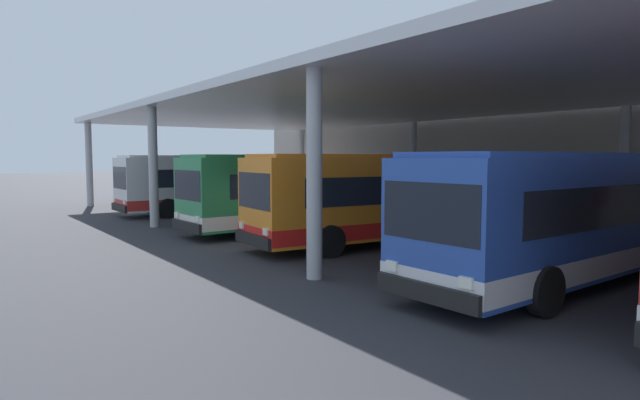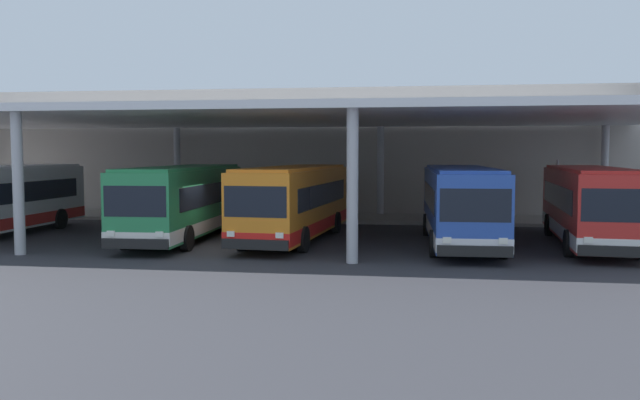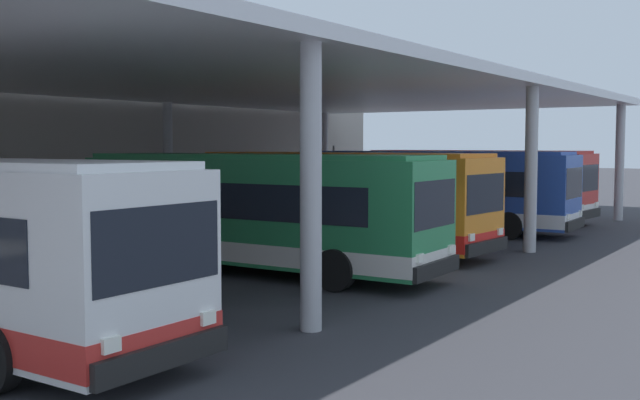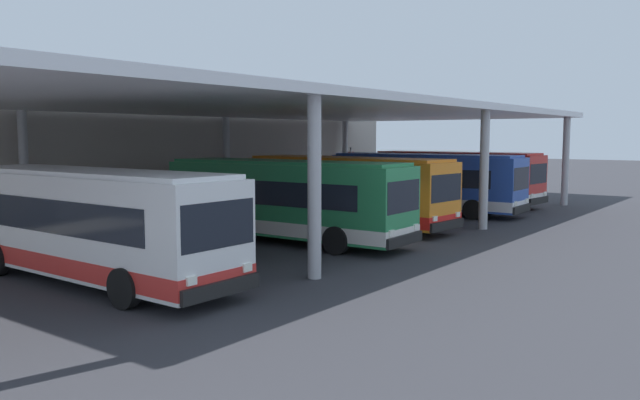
# 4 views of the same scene
# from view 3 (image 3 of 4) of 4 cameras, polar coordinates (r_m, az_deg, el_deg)

# --- Properties ---
(ground_plane) EXTENTS (200.00, 200.00, 0.00)m
(ground_plane) POSITION_cam_3_polar(r_m,az_deg,el_deg) (20.57, 3.32, -5.39)
(ground_plane) COLOR #333338
(platform_kerb) EXTENTS (42.00, 4.50, 0.18)m
(platform_kerb) POSITION_cam_3_polar(r_m,az_deg,el_deg) (28.33, -17.65, -2.77)
(platform_kerb) COLOR #A39E93
(platform_kerb) RESTS_ON ground
(station_building_facade) EXTENTS (48.00, 1.60, 7.60)m
(station_building_facade) POSITION_cam_3_polar(r_m,az_deg,el_deg) (30.75, -21.59, 4.59)
(station_building_facade) COLOR #ADA399
(station_building_facade) RESTS_ON ground
(canopy_shelter) EXTENTS (40.00, 17.00, 5.55)m
(canopy_shelter) POSITION_cam_3_polar(r_m,az_deg,el_deg) (23.64, -8.33, 8.73)
(canopy_shelter) COLOR silver
(canopy_shelter) RESTS_ON ground
(bus_second_bay) EXTENTS (2.94, 10.60, 3.17)m
(bus_second_bay) POSITION_cam_3_polar(r_m,az_deg,el_deg) (20.35, -4.89, -0.80)
(bus_second_bay) COLOR #28844C
(bus_second_bay) RESTS_ON ground
(bus_middle_bay) EXTENTS (3.33, 10.69, 3.17)m
(bus_middle_bay) POSITION_cam_3_polar(r_m,az_deg,el_deg) (24.51, 1.37, 0.05)
(bus_middle_bay) COLOR orange
(bus_middle_bay) RESTS_ON ground
(bus_far_bay) EXTENTS (2.95, 10.60, 3.17)m
(bus_far_bay) POSITION_cam_3_polar(r_m,az_deg,el_deg) (30.40, 9.01, 0.80)
(bus_far_bay) COLOR #284CA8
(bus_far_bay) RESTS_ON ground
(bus_departing) EXTENTS (3.27, 10.68, 3.17)m
(bus_departing) POSITION_cam_3_polar(r_m,az_deg,el_deg) (35.38, 11.57, 1.23)
(bus_departing) COLOR red
(bus_departing) RESTS_ON ground
(bench_waiting) EXTENTS (1.80, 0.45, 0.92)m
(bench_waiting) POSITION_cam_3_polar(r_m,az_deg,el_deg) (27.59, -19.73, -1.81)
(bench_waiting) COLOR brown
(bench_waiting) RESTS_ON platform_kerb
(trash_bin) EXTENTS (0.52, 0.52, 0.98)m
(trash_bin) POSITION_cam_3_polar(r_m,az_deg,el_deg) (29.07, -15.04, -1.38)
(trash_bin) COLOR #236638
(trash_bin) RESTS_ON platform_kerb
(banner_sign) EXTENTS (0.70, 0.12, 3.20)m
(banner_sign) POSITION_cam_3_polar(r_m,az_deg,el_deg) (39.26, 1.05, 2.07)
(banner_sign) COLOR #B2B2B7
(banner_sign) RESTS_ON platform_kerb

